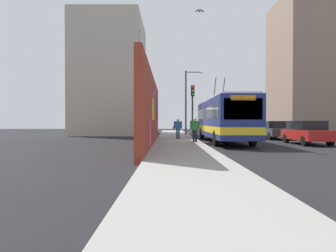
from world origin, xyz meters
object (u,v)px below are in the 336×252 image
parked_car_black (241,127)px  pedestrian_at_curb (195,128)px  parked_car_dark_gray (273,129)px  pedestrian_midblock (178,127)px  traffic_light (193,103)px  street_lamp (188,98)px  parked_car_red (306,132)px  city_bus (223,118)px  parked_car_navy (254,128)px

parked_car_black → pedestrian_at_curb: size_ratio=2.73×
parked_car_dark_gray → pedestrian_midblock: pedestrian_midblock is taller
traffic_light → street_lamp: size_ratio=0.64×
parked_car_red → parked_car_black: bearing=0.0°
pedestrian_midblock → street_lamp: bearing=-10.5°
pedestrian_midblock → pedestrian_at_curb: bearing=-164.4°
parked_car_red → traffic_light: size_ratio=0.97×
city_bus → parked_car_dark_gray: city_bus is taller
pedestrian_midblock → traffic_light: bearing=-95.9°
parked_car_red → parked_car_dark_gray: 6.08m
city_bus → parked_car_dark_gray: 6.60m
parked_car_navy → pedestrian_midblock: (-7.94, 8.52, 0.26)m
parked_car_red → pedestrian_midblock: 9.27m
parked_car_dark_gray → pedestrian_at_curb: size_ratio=2.79×
parked_car_red → parked_car_navy: same height
pedestrian_at_curb → pedestrian_midblock: bearing=15.6°
parked_car_dark_gray → street_lamp: 9.07m
parked_car_dark_gray → parked_car_black: (11.09, 0.00, -0.00)m
parked_car_red → pedestrian_at_curb: bearing=90.2°
city_bus → parked_car_black: bearing=-19.1°
pedestrian_at_curb → traffic_light: size_ratio=0.39×
traffic_light → parked_car_dark_gray: bearing=-70.8°
parked_car_red → traffic_light: bearing=64.4°
parked_car_black → traffic_light: bearing=151.7°
pedestrian_midblock → street_lamp: size_ratio=0.24×
city_bus → pedestrian_midblock: city_bus is taller
parked_car_red → traffic_light: 8.44m
city_bus → parked_car_navy: city_bus is taller
parked_car_dark_gray → traffic_light: traffic_light is taller
pedestrian_at_curb → pedestrian_midblock: size_ratio=1.02×
parked_car_dark_gray → parked_car_black: 11.09m
pedestrian_at_curb → pedestrian_midblock: (3.67, 1.03, -0.02)m
parked_car_black → traffic_light: size_ratio=1.06×
city_bus → street_lamp: (8.39, 2.05, 2.22)m
pedestrian_at_curb → parked_car_dark_gray: bearing=-50.8°
city_bus → parked_car_red: (-2.14, -5.20, -0.95)m
parked_car_dark_gray → parked_car_navy: same height
pedestrian_at_curb → pedestrian_midblock: pedestrian_at_curb is taller
pedestrian_at_curb → traffic_light: bearing=-2.3°
parked_car_dark_gray → pedestrian_at_curb: 9.67m
pedestrian_at_curb → city_bus: bearing=-46.7°
traffic_light → parked_car_red: bearing=-115.6°
parked_car_dark_gray → parked_car_black: size_ratio=1.02×
city_bus → street_lamp: size_ratio=1.71×
parked_car_navy → street_lamp: street_lamp is taller
city_bus → parked_car_dark_gray: bearing=-52.8°
parked_car_dark_gray → pedestrian_midblock: 8.86m
city_bus → pedestrian_at_curb: bearing=133.3°
parked_car_dark_gray → traffic_light: 8.08m
parked_car_dark_gray → parked_car_navy: size_ratio=1.06×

